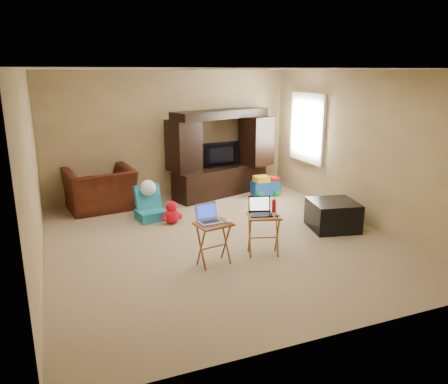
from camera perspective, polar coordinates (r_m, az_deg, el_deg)
name	(u,v)px	position (r m, az deg, el deg)	size (l,w,h in m)	color
floor	(219,239)	(6.69, -0.64, -6.18)	(5.50, 5.50, 0.00)	tan
ceiling	(219,69)	(6.22, -0.71, 15.74)	(5.50, 5.50, 0.00)	silver
wall_back	(170,134)	(8.92, -7.13, 7.51)	(5.00, 5.00, 0.00)	tan
wall_front	(331,215)	(3.98, 13.82, -2.87)	(5.00, 5.00, 0.00)	tan
wall_left	(32,173)	(5.93, -23.82, 2.26)	(5.50, 5.50, 0.00)	tan
wall_right	(360,148)	(7.59, 17.28, 5.53)	(5.50, 5.50, 0.00)	tan
window_pane	(308,128)	(8.80, 10.91, 8.23)	(1.20, 1.20, 0.00)	white
window_frame	(307,128)	(8.79, 10.80, 8.22)	(0.06, 1.14, 1.34)	white
entertainment_center	(221,153)	(8.89, -0.38, 5.10)	(2.12, 0.53, 1.74)	black
television	(222,155)	(8.86, -0.28, 4.83)	(0.88, 0.12, 0.51)	black
recliner	(100,189)	(8.31, -15.86, 0.33)	(1.18, 1.03, 0.77)	#47190F
child_rocker	(150,203)	(7.56, -9.60, -1.44)	(0.45, 0.51, 0.60)	teal
plush_toy	(172,212)	(7.35, -6.85, -2.63)	(0.36, 0.30, 0.40)	red
push_toy	(266,185)	(8.99, 5.46, 0.87)	(0.57, 0.41, 0.43)	blue
ottoman	(333,215)	(7.27, 14.03, -2.95)	(0.72, 0.72, 0.46)	black
tray_table_left	(214,244)	(5.76, -1.36, -6.80)	(0.44, 0.35, 0.57)	#9C5125
tray_table_right	(263,235)	(6.08, 5.17, -5.61)	(0.44, 0.36, 0.58)	#966124
laptop_left	(210,214)	(5.64, -1.78, -2.90)	(0.30, 0.25, 0.24)	#ADADB1
laptop_right	(261,207)	(5.95, 4.84, -1.92)	(0.30, 0.25, 0.24)	black
mouse_left	(229,221)	(5.65, 0.62, -3.87)	(0.07, 0.12, 0.05)	silver
mouse_right	(277,215)	(5.94, 6.89, -2.99)	(0.07, 0.12, 0.05)	#3C3D41
water_bottle	(274,206)	(6.11, 6.54, -1.79)	(0.06, 0.06, 0.18)	red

